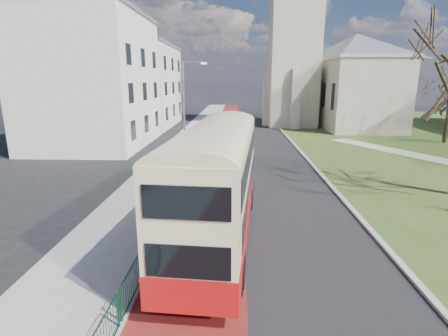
{
  "coord_description": "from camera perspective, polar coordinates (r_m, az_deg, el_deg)",
  "views": [
    {
      "loc": [
        0.14,
        -13.09,
        6.51
      ],
      "look_at": [
        -0.49,
        4.72,
        2.0
      ],
      "focal_mm": 28.0,
      "sensor_mm": 36.0,
      "label": 1
    }
  ],
  "objects": [
    {
      "name": "street_block_far",
      "position": [
        53.02,
        -13.8,
        13.0
      ],
      "size": [
        10.3,
        16.3,
        11.5
      ],
      "color": "beige",
      "rests_on": "ground"
    },
    {
      "name": "kerb_east",
      "position": [
        36.18,
        11.51,
        3.65
      ],
      "size": [
        0.25,
        80.0,
        0.13
      ],
      "primitive_type": "cube",
      "color": "#999993",
      "rests_on": "ground"
    },
    {
      "name": "street_block_near",
      "position": [
        37.83,
        -20.49,
        13.34
      ],
      "size": [
        10.3,
        14.3,
        13.0
      ],
      "color": "beige",
      "rests_on": "ground"
    },
    {
      "name": "gothic_church",
      "position": [
        53.0,
        16.69,
        20.83
      ],
      "size": [
        16.38,
        18.0,
        40.0
      ],
      "color": "#A19383",
      "rests_on": "ground"
    },
    {
      "name": "bus_lane",
      "position": [
        33.75,
        -0.28,
        3.09
      ],
      "size": [
        3.4,
        120.0,
        0.01
      ],
      "primitive_type": "cube",
      "color": "#591414",
      "rests_on": "ground"
    },
    {
      "name": "road_carriageway",
      "position": [
        33.76,
        4.31,
        3.05
      ],
      "size": [
        9.0,
        120.0,
        0.01
      ],
      "primitive_type": "cube",
      "color": "black",
      "rests_on": "ground"
    },
    {
      "name": "kerb_west",
      "position": [
        33.86,
        -3.33,
        3.2
      ],
      "size": [
        0.25,
        120.0,
        0.13
      ],
      "primitive_type": "cube",
      "color": "#999993",
      "rests_on": "ground"
    },
    {
      "name": "ground",
      "position": [
        14.63,
        1.31,
        -12.25
      ],
      "size": [
        160.0,
        160.0,
        0.0
      ],
      "primitive_type": "plane",
      "color": "black",
      "rests_on": "ground"
    },
    {
      "name": "pavement_west",
      "position": [
        34.11,
        -6.68,
        3.2
      ],
      "size": [
        4.0,
        120.0,
        0.12
      ],
      "primitive_type": "cube",
      "color": "gray",
      "rests_on": "ground"
    },
    {
      "name": "pedestrian_railing",
      "position": [
        18.36,
        -7.79,
        -4.87
      ],
      "size": [
        0.07,
        24.0,
        1.12
      ],
      "color": "#0D3B28",
      "rests_on": "ground"
    },
    {
      "name": "bus",
      "position": [
        14.04,
        -1.12,
        -1.68
      ],
      "size": [
        3.47,
        11.36,
        4.68
      ],
      "rotation": [
        0.0,
        0.0,
        -0.08
      ],
      "color": "#B11011",
      "rests_on": "ground"
    },
    {
      "name": "streetlamp",
      "position": [
        31.47,
        -6.27,
        10.63
      ],
      "size": [
        2.13,
        0.18,
        8.0
      ],
      "color": "gray",
      "rests_on": "pavement_west"
    }
  ]
}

